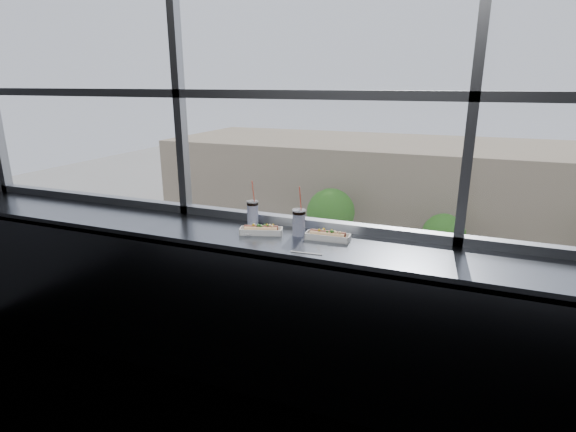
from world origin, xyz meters
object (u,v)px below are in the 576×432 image
(wrapper, at_px, (247,233))
(car_near_b, at_px, (272,326))
(car_near_c, at_px, (387,348))
(tree_left, at_px, (331,213))
(pedestrian_b, at_px, (448,260))
(soda_cup_right, at_px, (299,221))
(soda_cup_left, at_px, (253,211))
(hotdog_tray_left, at_px, (261,230))
(hotdog_tray_right, at_px, (328,235))
(car_near_a, at_px, (151,300))
(tree_center, at_px, (444,235))
(car_far_a, at_px, (270,261))
(loose_straw, at_px, (306,253))
(car_far_b, at_px, (477,290))
(pedestrian_c, at_px, (490,271))
(pedestrian_a, at_px, (348,252))

(wrapper, bearing_deg, car_near_b, 113.23)
(car_near_c, xyz_separation_m, tree_left, (-6.32, 12.00, 2.72))
(pedestrian_b, bearing_deg, soda_cup_right, -91.34)
(soda_cup_left, bearing_deg, hotdog_tray_left, -50.57)
(hotdog_tray_right, bearing_deg, soda_cup_right, 172.89)
(hotdog_tray_right, relative_size, car_near_a, 0.05)
(soda_cup_right, xyz_separation_m, car_near_c, (-1.47, 16.20, -11.10))
(hotdog_tray_left, height_order, tree_center, hotdog_tray_left)
(wrapper, xyz_separation_m, car_near_a, (-14.61, 16.31, -11.04))
(wrapper, height_order, car_far_a, wrapper)
(car_near_a, distance_m, tree_center, 19.44)
(loose_straw, relative_size, car_far_b, 0.03)
(loose_straw, distance_m, car_far_a, 29.10)
(loose_straw, bearing_deg, hotdog_tray_right, 75.92)
(car_far_b, height_order, tree_left, tree_left)
(car_near_a, height_order, car_near_c, car_near_c)
(wrapper, height_order, tree_center, wrapper)
(car_near_b, bearing_deg, car_far_b, -44.28)
(soda_cup_left, height_order, tree_center, soda_cup_left)
(soda_cup_right, distance_m, loose_straw, 0.35)
(car_far_b, bearing_deg, pedestrian_c, -13.47)
(wrapper, xyz_separation_m, car_near_c, (-1.15, 16.31, -11.02))
(soda_cup_right, relative_size, car_near_b, 0.06)
(hotdog_tray_right, bearing_deg, pedestrian_a, 100.65)
(pedestrian_b, bearing_deg, pedestrian_c, -17.46)
(hotdog_tray_left, xyz_separation_m, car_near_b, (-7.08, 16.27, -11.11))
(loose_straw, bearing_deg, pedestrian_b, 84.33)
(soda_cup_right, height_order, car_far_a, soda_cup_right)
(wrapper, distance_m, car_far_b, 26.82)
(car_near_b, height_order, pedestrian_a, pedestrian_a)
(soda_cup_right, height_order, car_near_a, soda_cup_right)
(pedestrian_c, height_order, tree_left, tree_left)
(soda_cup_left, xyz_separation_m, tree_left, (-7.40, 28.08, -8.38))
(soda_cup_left, relative_size, wrapper, 3.44)
(loose_straw, bearing_deg, tree_left, 100.93)
(hotdog_tray_right, relative_size, pedestrian_c, 0.14)
(hotdog_tray_right, xyz_separation_m, soda_cup_left, (-0.60, 0.13, 0.06))
(loose_straw, relative_size, car_near_a, 0.03)
(car_far_a, bearing_deg, car_near_b, -155.15)
(car_far_b, bearing_deg, car_far_a, 89.27)
(soda_cup_left, bearing_deg, tree_left, 104.76)
(soda_cup_left, xyz_separation_m, pedestrian_c, (3.76, 27.74, -11.13))
(hotdog_tray_left, height_order, pedestrian_a, hotdog_tray_left)
(soda_cup_right, height_order, loose_straw, soda_cup_right)
(tree_left, bearing_deg, car_far_a, -128.46)
(hotdog_tray_left, bearing_deg, hotdog_tray_right, -10.39)
(hotdog_tray_left, distance_m, car_near_a, 24.55)
(loose_straw, distance_m, pedestrian_c, 30.40)
(car_near_b, bearing_deg, car_near_c, -83.31)
(car_near_a, xyz_separation_m, car_near_c, (13.46, 0.00, 0.02))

